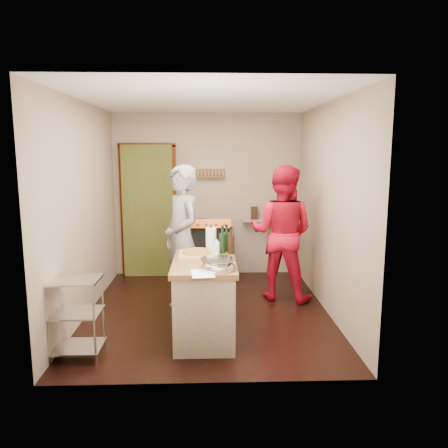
% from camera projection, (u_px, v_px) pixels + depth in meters
% --- Properties ---
extents(floor, '(3.50, 3.50, 0.00)m').
position_uv_depth(floor, '(208.00, 311.00, 5.54)').
color(floor, black).
rests_on(floor, ground).
extents(back_wall, '(3.00, 0.44, 2.60)m').
position_uv_depth(back_wall, '(168.00, 205.00, 7.09)').
color(back_wall, tan).
rests_on(back_wall, ground).
extents(left_wall, '(0.04, 3.50, 2.60)m').
position_uv_depth(left_wall, '(83.00, 210.00, 5.27)').
color(left_wall, tan).
rests_on(left_wall, ground).
extents(right_wall, '(0.04, 3.50, 2.60)m').
position_uv_depth(right_wall, '(329.00, 209.00, 5.38)').
color(right_wall, tan).
rests_on(right_wall, ground).
extents(ceiling, '(3.00, 3.50, 0.02)m').
position_uv_depth(ceiling, '(207.00, 99.00, 5.11)').
color(ceiling, white).
rests_on(ceiling, back_wall).
extents(stove, '(0.60, 0.63, 1.00)m').
position_uv_depth(stove, '(211.00, 251.00, 6.87)').
color(stove, black).
rests_on(stove, ground).
extents(wire_shelving, '(0.48, 0.40, 0.80)m').
position_uv_depth(wire_shelving, '(76.00, 314.00, 4.24)').
color(wire_shelving, silver).
rests_on(wire_shelving, ground).
extents(island, '(0.67, 1.23, 1.16)m').
position_uv_depth(island, '(205.00, 296.00, 4.71)').
color(island, beige).
rests_on(island, ground).
extents(person_stripe, '(0.70, 0.80, 1.84)m').
position_uv_depth(person_stripe, '(182.00, 239.00, 5.45)').
color(person_stripe, '#B0B0B5').
rests_on(person_stripe, ground).
extents(person_red, '(1.08, 0.98, 1.82)m').
position_uv_depth(person_red, '(282.00, 233.00, 5.89)').
color(person_red, red).
rests_on(person_red, ground).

